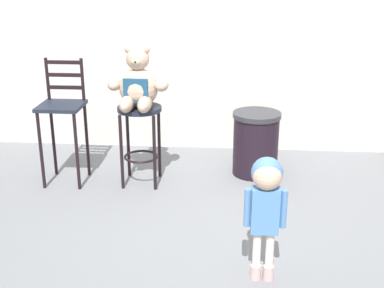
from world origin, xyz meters
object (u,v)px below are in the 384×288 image
trash_bin (256,143)px  bar_chair_empty (63,113)px  teddy_bear (138,86)px  child_walking (266,193)px  bar_stool_with_teddy (140,128)px

trash_bin → bar_chair_empty: size_ratio=0.54×
teddy_bear → bar_chair_empty: bearing=178.3°
bar_chair_empty → child_walking: bearing=-39.8°
child_walking → trash_bin: bearing=-118.5°
child_walking → trash_bin: child_walking is taller
trash_bin → bar_chair_empty: (-1.89, -0.33, 0.38)m
child_walking → teddy_bear: bearing=-82.0°
teddy_bear → bar_stool_with_teddy: bearing=90.0°
bar_stool_with_teddy → bar_chair_empty: (-0.76, -0.01, 0.14)m
trash_bin → bar_chair_empty: bearing=-170.1°
bar_chair_empty → teddy_bear: bearing=-1.7°
bar_chair_empty → trash_bin: bearing=9.9°
bar_stool_with_teddy → teddy_bear: teddy_bear is taller
bar_stool_with_teddy → trash_bin: 1.21m
child_walking → bar_chair_empty: bearing=-67.8°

